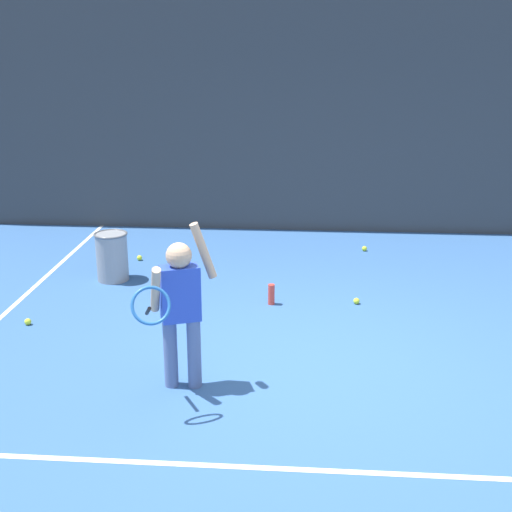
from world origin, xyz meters
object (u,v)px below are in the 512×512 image
(tennis_player, at_px, (179,303))
(tennis_ball_5, at_px, (140,258))
(ball_hopper, at_px, (112,256))
(tennis_ball_1, at_px, (364,249))
(tennis_ball_3, at_px, (28,322))
(water_bottle, at_px, (271,294))
(tennis_ball_2, at_px, (356,301))

(tennis_player, xyz_separation_m, tennis_ball_5, (-1.12, 3.16, -0.69))
(tennis_player, distance_m, ball_hopper, 2.78)
(ball_hopper, bearing_deg, tennis_ball_1, 24.06)
(tennis_ball_3, bearing_deg, ball_hopper, 70.49)
(water_bottle, relative_size, tennis_ball_3, 3.33)
(tennis_ball_2, bearing_deg, tennis_ball_5, 154.32)
(tennis_ball_3, bearing_deg, tennis_ball_2, 13.79)
(water_bottle, bearing_deg, tennis_player, -108.65)
(tennis_ball_1, bearing_deg, tennis_ball_2, -96.82)
(ball_hopper, relative_size, water_bottle, 2.55)
(tennis_ball_2, height_order, tennis_ball_5, same)
(tennis_player, distance_m, tennis_ball_2, 2.52)
(ball_hopper, height_order, water_bottle, ball_hopper)
(water_bottle, bearing_deg, tennis_ball_5, 142.35)
(water_bottle, height_order, tennis_ball_3, water_bottle)
(tennis_ball_3, distance_m, tennis_ball_5, 2.15)
(tennis_player, xyz_separation_m, tennis_ball_3, (-1.73, 1.10, -0.69))
(water_bottle, xyz_separation_m, tennis_ball_1, (1.12, 1.95, -0.08))
(tennis_player, distance_m, water_bottle, 2.02)
(tennis_player, relative_size, tennis_ball_5, 20.46)
(water_bottle, relative_size, tennis_ball_2, 3.33)
(tennis_player, xyz_separation_m, tennis_ball_1, (1.74, 3.78, -0.69))
(tennis_player, xyz_separation_m, ball_hopper, (-1.25, 2.44, -0.44))
(tennis_ball_2, distance_m, tennis_ball_5, 2.92)
(tennis_ball_1, relative_size, tennis_ball_5, 1.00)
(tennis_ball_1, distance_m, tennis_ball_3, 4.38)
(water_bottle, height_order, tennis_ball_2, water_bottle)
(tennis_ball_2, height_order, tennis_ball_3, same)
(tennis_ball_2, distance_m, tennis_ball_3, 3.34)
(tennis_player, bearing_deg, tennis_ball_1, 45.60)
(tennis_ball_3, bearing_deg, water_bottle, 17.10)
(ball_hopper, bearing_deg, tennis_ball_2, -11.14)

